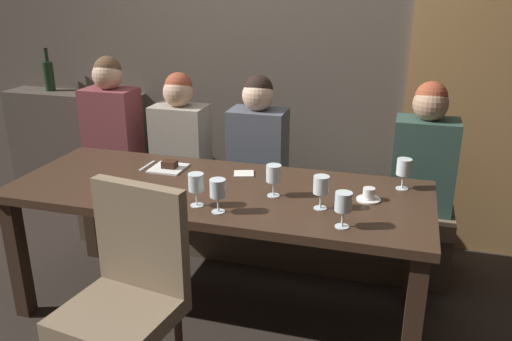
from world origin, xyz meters
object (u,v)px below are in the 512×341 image
wine_glass_far_left (196,184)px  wine_glass_near_right (218,190)px  dessert_plate (169,167)px  wine_glass_far_right (274,175)px  wine_glass_end_right (321,186)px  espresso_cup (369,195)px  diner_far_end (258,138)px  diner_redhead (112,120)px  wine_bottle_dark_red (49,75)px  diner_bearded (180,132)px  fork_on_table (147,166)px  banquette_bench (255,221)px  wine_glass_near_left (404,168)px  chair_near_side (128,286)px  dining_table (218,203)px  diner_near_end (425,151)px  wine_glass_end_left (343,203)px

wine_glass_far_left → wine_glass_near_right: same height
dessert_plate → wine_glass_far_right: bearing=-17.7°
wine_glass_end_right → espresso_cup: size_ratio=1.37×
diner_far_end → wine_glass_far_right: size_ratio=4.66×
diner_far_end → wine_glass_end_right: bearing=-56.5°
diner_redhead → espresso_cup: diner_redhead is taller
diner_far_end → wine_bottle_dark_red: wine_bottle_dark_red is taller
wine_glass_far_left → diner_bearded: bearing=117.9°
wine_glass_near_right → fork_on_table: 0.80m
wine_bottle_dark_red → wine_glass_end_right: bearing=-26.7°
dessert_plate → wine_glass_far_left: bearing=-51.2°
diner_bearded → diner_far_end: diner_far_end is taller
banquette_bench → wine_glass_far_left: wine_glass_far_left is taller
banquette_bench → wine_glass_near_left: 1.20m
chair_near_side → wine_bottle_dark_red: size_ratio=3.01×
wine_bottle_dark_red → dessert_plate: size_ratio=1.72×
dining_table → espresso_cup: (0.77, 0.05, 0.11)m
chair_near_side → diner_near_end: diner_near_end is taller
banquette_bench → wine_bottle_dark_red: bearing=168.5°
chair_near_side → diner_bearded: diner_bearded is taller
banquette_bench → dessert_plate: dessert_plate is taller
wine_glass_far_left → dessert_plate: size_ratio=0.86×
diner_near_end → chair_near_side: bearing=-129.8°
banquette_bench → wine_glass_end_right: size_ratio=15.24×
banquette_bench → diner_far_end: diner_far_end is taller
dining_table → wine_glass_end_left: bearing=-22.4°
diner_near_end → wine_glass_far_left: 1.42m
wine_glass_end_left → dessert_plate: 1.16m
diner_far_end → wine_glass_end_right: diner_far_end is taller
diner_redhead → diner_far_end: (1.06, -0.01, -0.04)m
chair_near_side → diner_near_end: (1.18, 1.42, 0.26)m
espresso_cup → fork_on_table: bearing=173.4°
wine_glass_end_left → wine_glass_near_left: bearing=65.9°
diner_bearded → diner_near_end: diner_near_end is taller
wine_bottle_dark_red → wine_glass_end_left: (2.45, -1.34, -0.21)m
chair_near_side → wine_glass_near_right: chair_near_side is taller
banquette_bench → wine_glass_near_right: (0.11, -0.99, 0.62)m
wine_bottle_dark_red → banquette_bench: bearing=-11.5°
wine_glass_end_right → fork_on_table: 1.13m
wine_glass_end_left → wine_glass_near_right: 0.58m
wine_bottle_dark_red → fork_on_table: bearing=-34.4°
wine_glass_far_left → dessert_plate: bearing=128.8°
banquette_bench → wine_glass_far_left: 1.13m
wine_bottle_dark_red → wine_glass_far_right: size_ratio=1.99×
diner_far_end → fork_on_table: size_ratio=4.50×
chair_near_side → espresso_cup: (0.91, 0.77, 0.21)m
diner_far_end → espresso_cup: 1.00m
wine_glass_far_left → wine_glass_near_left: size_ratio=1.00×
diner_far_end → wine_glass_far_right: bearing=-68.3°
espresso_cup → diner_near_end: bearing=67.4°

